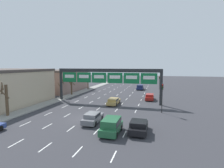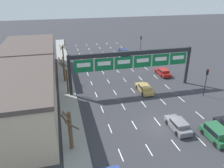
% 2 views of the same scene
% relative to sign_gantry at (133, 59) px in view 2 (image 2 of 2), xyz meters
% --- Properties ---
extents(ground_plane, '(220.00, 220.00, 0.00)m').
position_rel_sign_gantry_xyz_m(ground_plane, '(0.00, -11.73, -5.52)').
color(ground_plane, '#333338').
extents(sidewalk_left, '(2.80, 110.00, 0.15)m').
position_rel_sign_gantry_xyz_m(sidewalk_left, '(-11.30, -11.73, -5.44)').
color(sidewalk_left, gray).
rests_on(sidewalk_left, ground_plane).
extents(lane_dashes, '(13.32, 67.00, 0.01)m').
position_rel_sign_gantry_xyz_m(lane_dashes, '(0.00, 1.77, -5.51)').
color(lane_dashes, white).
rests_on(lane_dashes, ground_plane).
extents(sign_gantry, '(21.95, 0.70, 6.98)m').
position_rel_sign_gantry_xyz_m(sign_gantry, '(0.00, 0.00, 0.00)').
color(sign_gantry, '#232628').
rests_on(sign_gantry, ground_plane).
extents(building_far, '(10.05, 17.30, 6.30)m').
position_rel_sign_gantry_xyz_m(building_far, '(-18.03, 12.98, -2.36)').
color(building_far, gray).
rests_on(building_far, ground_plane).
extents(car_grey, '(1.80, 4.23, 1.38)m').
position_rel_sign_gantry_xyz_m(car_grey, '(1.78, -13.03, -4.78)').
color(car_grey, slate).
rests_on(car_grey, ground_plane).
extents(car_gold, '(1.84, 4.65, 1.27)m').
position_rel_sign_gantry_xyz_m(car_gold, '(1.76, -1.66, -4.83)').
color(car_gold, '#A88947').
rests_on(car_gold, ground_plane).
extents(suv_green, '(1.95, 3.93, 1.72)m').
position_rel_sign_gantry_xyz_m(suv_green, '(5.11, -15.91, -4.56)').
color(suv_green, '#235B38').
rests_on(suv_green, ground_plane).
extents(suv_navy, '(1.99, 4.30, 1.57)m').
position_rel_sign_gantry_xyz_m(suv_navy, '(4.73, 20.86, -4.64)').
color(suv_navy, '#19234C').
rests_on(suv_navy, ground_plane).
extents(car_red, '(1.80, 4.32, 1.35)m').
position_rel_sign_gantry_xyz_m(car_red, '(8.40, 4.80, -4.80)').
color(car_red, maroon).
rests_on(car_red, ground_plane).
extents(traffic_light_near_gantry, '(0.30, 0.35, 4.72)m').
position_rel_sign_gantry_xyz_m(traffic_light_near_gantry, '(10.78, -5.54, -2.15)').
color(traffic_light_near_gantry, black).
rests_on(traffic_light_near_gantry, ground_plane).
extents(traffic_light_mid_block, '(0.30, 0.35, 4.27)m').
position_rel_sign_gantry_xyz_m(traffic_light_mid_block, '(10.60, 23.38, -2.46)').
color(traffic_light_mid_block, black).
rests_on(traffic_light_mid_block, ground_plane).
extents(tree_bare_closest, '(1.95, 1.74, 4.90)m').
position_rel_sign_gantry_xyz_m(tree_bare_closest, '(-11.46, 6.19, -2.98)').
color(tree_bare_closest, brown).
rests_on(tree_bare_closest, sidewalk_left).
extents(tree_bare_second, '(1.75, 1.69, 5.85)m').
position_rel_sign_gantry_xyz_m(tree_bare_second, '(-11.07, 16.53, -2.63)').
color(tree_bare_second, brown).
rests_on(tree_bare_second, sidewalk_left).
extents(tree_bare_third, '(1.36, 1.37, 5.11)m').
position_rel_sign_gantry_xyz_m(tree_bare_third, '(-11.13, 0.72, -2.91)').
color(tree_bare_third, brown).
rests_on(tree_bare_third, sidewalk_left).
extents(tree_bare_furthest, '(1.85, 1.20, 5.02)m').
position_rel_sign_gantry_xyz_m(tree_bare_furthest, '(-11.71, -13.56, -2.78)').
color(tree_bare_furthest, brown).
rests_on(tree_bare_furthest, sidewalk_left).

